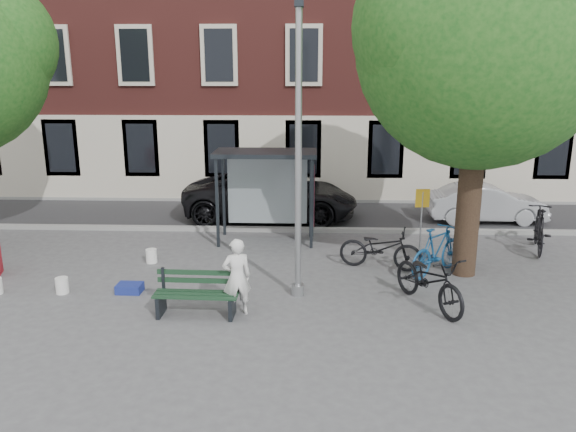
{
  "coord_description": "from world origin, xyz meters",
  "views": [
    {
      "loc": [
        0.23,
        -11.53,
        4.82
      ],
      "look_at": [
        -0.27,
        1.53,
        1.4
      ],
      "focal_mm": 35.0,
      "sensor_mm": 36.0,
      "label": 1
    }
  ],
  "objects_px": {
    "lamppost": "(298,171)",
    "bench": "(197,296)",
    "bike_c": "(429,280)",
    "car_dark": "(271,195)",
    "painter": "(237,277)",
    "bike_d": "(539,229)",
    "car_silver": "(486,203)",
    "bike_b": "(437,250)",
    "bus_shelter": "(280,175)",
    "notice_sign": "(422,210)",
    "bike_a": "(380,248)"
  },
  "relations": [
    {
      "from": "lamppost",
      "to": "bike_c",
      "type": "xyz_separation_m",
      "value": [
        2.74,
        -0.5,
        -2.19
      ]
    },
    {
      "from": "painter",
      "to": "bike_a",
      "type": "relative_size",
      "value": 0.78
    },
    {
      "from": "bike_d",
      "to": "painter",
      "type": "bearing_deg",
      "value": 46.47
    },
    {
      "from": "bus_shelter",
      "to": "car_silver",
      "type": "height_order",
      "value": "bus_shelter"
    },
    {
      "from": "bike_c",
      "to": "car_dark",
      "type": "distance_m",
      "value": 8.0
    },
    {
      "from": "bench",
      "to": "bike_b",
      "type": "height_order",
      "value": "bike_b"
    },
    {
      "from": "painter",
      "to": "bike_c",
      "type": "height_order",
      "value": "painter"
    },
    {
      "from": "car_silver",
      "to": "notice_sign",
      "type": "xyz_separation_m",
      "value": [
        -2.97,
        -4.5,
        0.86
      ]
    },
    {
      "from": "bike_b",
      "to": "notice_sign",
      "type": "distance_m",
      "value": 1.05
    },
    {
      "from": "bike_d",
      "to": "notice_sign",
      "type": "xyz_separation_m",
      "value": [
        -3.5,
        -1.45,
        0.84
      ]
    },
    {
      "from": "car_dark",
      "to": "painter",
      "type": "bearing_deg",
      "value": 179.43
    },
    {
      "from": "notice_sign",
      "to": "car_silver",
      "type": "bearing_deg",
      "value": 52.09
    },
    {
      "from": "bus_shelter",
      "to": "bike_c",
      "type": "height_order",
      "value": "bus_shelter"
    },
    {
      "from": "painter",
      "to": "bench",
      "type": "relative_size",
      "value": 0.93
    },
    {
      "from": "bike_a",
      "to": "bus_shelter",
      "type": "bearing_deg",
      "value": 63.84
    },
    {
      "from": "bench",
      "to": "bike_d",
      "type": "bearing_deg",
      "value": 29.36
    },
    {
      "from": "bench",
      "to": "car_silver",
      "type": "distance_m",
      "value": 10.97
    },
    {
      "from": "bike_a",
      "to": "bike_b",
      "type": "bearing_deg",
      "value": -89.65
    },
    {
      "from": "bus_shelter",
      "to": "car_silver",
      "type": "bearing_deg",
      "value": 19.52
    },
    {
      "from": "bike_d",
      "to": "bike_c",
      "type": "bearing_deg",
      "value": 62.58
    },
    {
      "from": "painter",
      "to": "notice_sign",
      "type": "relative_size",
      "value": 0.8
    },
    {
      "from": "bench",
      "to": "bike_a",
      "type": "distance_m",
      "value": 4.95
    },
    {
      "from": "bike_b",
      "to": "bike_d",
      "type": "bearing_deg",
      "value": -103.11
    },
    {
      "from": "bench",
      "to": "car_dark",
      "type": "distance_m",
      "value": 7.71
    },
    {
      "from": "bus_shelter",
      "to": "car_dark",
      "type": "bearing_deg",
      "value": 99.88
    },
    {
      "from": "bench",
      "to": "bike_c",
      "type": "xyz_separation_m",
      "value": [
        4.76,
        0.59,
        0.19
      ]
    },
    {
      "from": "bench",
      "to": "car_silver",
      "type": "xyz_separation_m",
      "value": [
        7.99,
        7.52,
        0.21
      ]
    },
    {
      "from": "car_silver",
      "to": "bus_shelter",
      "type": "bearing_deg",
      "value": 109.71
    },
    {
      "from": "lamppost",
      "to": "car_dark",
      "type": "distance_m",
      "value": 6.93
    },
    {
      "from": "car_silver",
      "to": "painter",
      "type": "bearing_deg",
      "value": 136.37
    },
    {
      "from": "car_dark",
      "to": "bus_shelter",
      "type": "bearing_deg",
      "value": -169.44
    },
    {
      "from": "bike_c",
      "to": "bench",
      "type": "bearing_deg",
      "value": 162.04
    },
    {
      "from": "lamppost",
      "to": "bench",
      "type": "distance_m",
      "value": 3.3
    },
    {
      "from": "painter",
      "to": "car_dark",
      "type": "bearing_deg",
      "value": -109.31
    },
    {
      "from": "bike_b",
      "to": "bike_d",
      "type": "height_order",
      "value": "bike_d"
    },
    {
      "from": "lamppost",
      "to": "bench",
      "type": "height_order",
      "value": "lamppost"
    },
    {
      "from": "bus_shelter",
      "to": "bike_d",
      "type": "xyz_separation_m",
      "value": [
        7.11,
        -0.72,
        -1.29
      ]
    },
    {
      "from": "bus_shelter",
      "to": "car_silver",
      "type": "relative_size",
      "value": 0.76
    },
    {
      "from": "car_dark",
      "to": "bike_c",
      "type": "bearing_deg",
      "value": -151.15
    },
    {
      "from": "lamppost",
      "to": "bike_b",
      "type": "relative_size",
      "value": 3.04
    },
    {
      "from": "bike_a",
      "to": "bike_b",
      "type": "xyz_separation_m",
      "value": [
        1.31,
        -0.35,
        0.07
      ]
    },
    {
      "from": "bike_b",
      "to": "car_dark",
      "type": "relative_size",
      "value": 0.35
    },
    {
      "from": "bike_b",
      "to": "car_silver",
      "type": "bearing_deg",
      "value": -72.51
    },
    {
      "from": "bike_a",
      "to": "car_dark",
      "type": "distance_m",
      "value": 5.66
    },
    {
      "from": "painter",
      "to": "bike_c",
      "type": "relative_size",
      "value": 0.71
    },
    {
      "from": "bus_shelter",
      "to": "notice_sign",
      "type": "relative_size",
      "value": 1.42
    },
    {
      "from": "car_silver",
      "to": "car_dark",
      "type": "bearing_deg",
      "value": 89.24
    },
    {
      "from": "bike_b",
      "to": "bike_d",
      "type": "distance_m",
      "value": 3.73
    },
    {
      "from": "car_dark",
      "to": "notice_sign",
      "type": "xyz_separation_m",
      "value": [
        4.03,
        -4.62,
        0.68
      ]
    },
    {
      "from": "bike_c",
      "to": "car_silver",
      "type": "relative_size",
      "value": 0.6
    }
  ]
}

